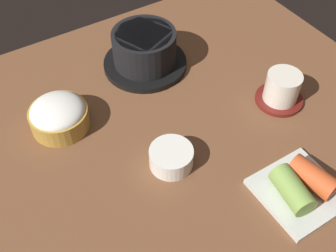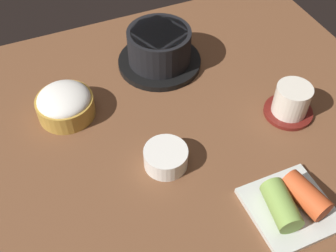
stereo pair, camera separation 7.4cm
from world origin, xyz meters
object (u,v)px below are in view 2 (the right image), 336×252
Objects in this scene: banchan_cup_center at (166,157)px; stone_pot at (159,49)px; tea_cup_with_saucer at (291,102)px; rice_bowl at (65,103)px; kimchi_plate at (292,204)px.

stone_pot is at bearing 69.94° from banchan_cup_center.
stone_pot is at bearing 126.42° from tea_cup_with_saucer.
stone_pot is 2.33× the size of banchan_cup_center.
stone_pot is 1.90× the size of tea_cup_with_saucer.
stone_pot is 27.06cm from banchan_cup_center.
rice_bowl is at bearing 157.07° from tea_cup_with_saucer.
kimchi_plate is at bearing -47.93° from banchan_cup_center.
kimchi_plate is at bearing -51.61° from rice_bowl.
stone_pot is 42.02cm from kimchi_plate.
stone_pot reaches higher than kimchi_plate.
kimchi_plate is (-11.90, -18.12, -1.20)cm from tea_cup_with_saucer.
rice_bowl is 44.45cm from kimchi_plate.
banchan_cup_center is (12.92, -18.56, -0.98)cm from rice_bowl.
stone_pot is 29.21cm from tea_cup_with_saucer.
rice_bowl is 42.89cm from tea_cup_with_saucer.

